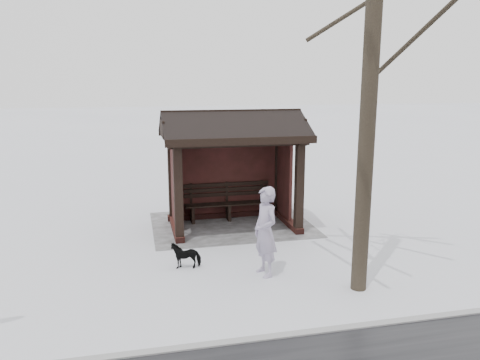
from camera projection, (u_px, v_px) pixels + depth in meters
name	position (u px, v px, depth m)	size (l,w,h in m)	color
ground	(233.00, 227.00, 12.41)	(120.00, 120.00, 0.00)	silver
kerb	(308.00, 333.00, 7.17)	(120.00, 0.15, 0.06)	gray
trampled_patch	(231.00, 224.00, 12.60)	(4.20, 3.20, 0.02)	#98989D
bus_shelter	(231.00, 145.00, 12.11)	(3.60, 2.40, 3.09)	#381814
pedestrian	(266.00, 232.00, 9.18)	(0.66, 0.43, 1.80)	#A095AF
dog	(186.00, 255.00, 9.70)	(0.28, 0.62, 0.52)	black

